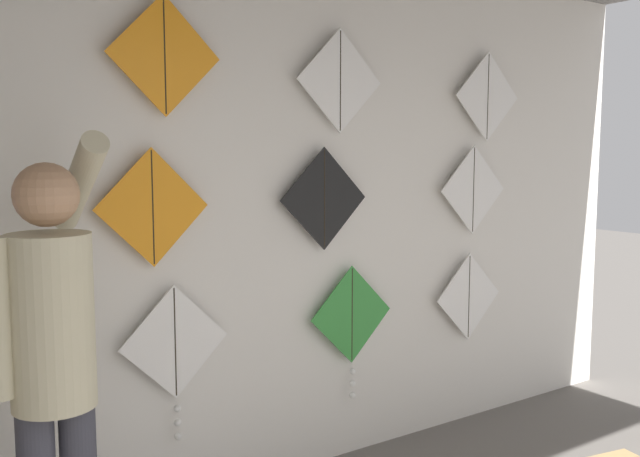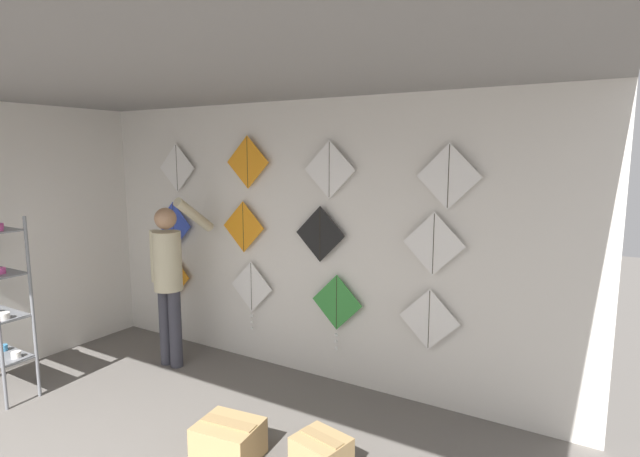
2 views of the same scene
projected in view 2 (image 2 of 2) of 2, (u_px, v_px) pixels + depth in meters
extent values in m
cube|color=silver|center=(291.00, 239.00, 5.17)|extent=(5.88, 0.06, 2.80)
cube|color=gray|center=(157.00, 77.00, 3.55)|extent=(5.88, 4.06, 0.04)
cylinder|color=slate|center=(32.00, 308.00, 4.61)|extent=(0.03, 0.03, 1.72)
cylinder|color=#3F8CBF|center=(3.00, 348.00, 4.79)|extent=(0.08, 0.08, 0.06)
cylinder|color=white|center=(16.00, 355.00, 4.63)|extent=(0.08, 0.08, 0.06)
cylinder|color=white|center=(3.00, 316.00, 4.49)|extent=(0.11, 0.11, 0.06)
cylinder|color=#383842|center=(166.00, 326.00, 5.41)|extent=(0.13, 0.13, 0.84)
cylinder|color=#383842|center=(175.00, 329.00, 5.33)|extent=(0.13, 0.13, 0.84)
cylinder|color=beige|center=(167.00, 261.00, 5.26)|extent=(0.30, 0.30, 0.63)
sphere|color=tan|center=(165.00, 219.00, 5.20)|extent=(0.23, 0.23, 0.23)
cylinder|color=beige|center=(155.00, 256.00, 5.35)|extent=(0.11, 0.11, 0.56)
cylinder|color=beige|center=(194.00, 215.00, 5.30)|extent=(0.11, 0.52, 0.41)
cube|color=tan|center=(229.00, 441.00, 3.75)|extent=(0.50, 0.44, 0.28)
cube|color=#A08052|center=(228.00, 423.00, 3.73)|extent=(0.44, 0.17, 0.01)
cube|color=tan|center=(321.00, 456.00, 3.56)|extent=(0.42, 0.37, 0.28)
cube|color=#A08052|center=(321.00, 437.00, 3.54)|extent=(0.36, 0.15, 0.01)
cube|color=orange|center=(173.00, 276.00, 6.03)|extent=(0.55, 0.01, 0.55)
cylinder|color=black|center=(173.00, 276.00, 6.03)|extent=(0.01, 0.01, 0.53)
sphere|color=white|center=(173.00, 302.00, 6.07)|extent=(0.04, 0.04, 0.04)
sphere|color=white|center=(173.00, 307.00, 6.08)|extent=(0.04, 0.04, 0.04)
cube|color=white|center=(251.00, 287.00, 5.41)|extent=(0.55, 0.01, 0.55)
cylinder|color=black|center=(251.00, 287.00, 5.41)|extent=(0.01, 0.01, 0.53)
sphere|color=white|center=(251.00, 316.00, 5.45)|extent=(0.04, 0.04, 0.04)
sphere|color=white|center=(252.00, 322.00, 5.46)|extent=(0.04, 0.04, 0.04)
sphere|color=white|center=(252.00, 328.00, 5.47)|extent=(0.04, 0.04, 0.04)
cube|color=#338C38|center=(337.00, 302.00, 4.87)|extent=(0.55, 0.01, 0.55)
cylinder|color=black|center=(337.00, 302.00, 4.87)|extent=(0.01, 0.01, 0.53)
sphere|color=white|center=(336.00, 335.00, 4.91)|extent=(0.04, 0.04, 0.04)
sphere|color=white|center=(336.00, 341.00, 4.92)|extent=(0.04, 0.04, 0.04)
sphere|color=white|center=(336.00, 348.00, 4.93)|extent=(0.04, 0.04, 0.04)
cube|color=white|center=(429.00, 319.00, 4.39)|extent=(0.55, 0.01, 0.55)
cylinder|color=black|center=(429.00, 320.00, 4.39)|extent=(0.01, 0.01, 0.53)
cube|color=blue|center=(174.00, 225.00, 5.91)|extent=(0.55, 0.01, 0.55)
cylinder|color=black|center=(174.00, 225.00, 5.91)|extent=(0.01, 0.01, 0.53)
cube|color=orange|center=(243.00, 227.00, 5.36)|extent=(0.55, 0.01, 0.55)
cylinder|color=black|center=(243.00, 227.00, 5.36)|extent=(0.01, 0.01, 0.53)
cube|color=black|center=(320.00, 234.00, 4.87)|extent=(0.55, 0.01, 0.55)
cylinder|color=black|center=(320.00, 234.00, 4.87)|extent=(0.01, 0.01, 0.53)
cube|color=white|center=(434.00, 244.00, 4.29)|extent=(0.55, 0.01, 0.55)
cylinder|color=black|center=(433.00, 244.00, 4.28)|extent=(0.01, 0.01, 0.53)
cube|color=white|center=(177.00, 168.00, 5.77)|extent=(0.55, 0.01, 0.55)
cylinder|color=black|center=(177.00, 168.00, 5.76)|extent=(0.01, 0.01, 0.53)
cube|color=orange|center=(248.00, 162.00, 5.22)|extent=(0.55, 0.01, 0.55)
cylinder|color=black|center=(247.00, 162.00, 5.22)|extent=(0.01, 0.01, 0.53)
cube|color=white|center=(329.00, 170.00, 4.72)|extent=(0.55, 0.01, 0.55)
cylinder|color=black|center=(329.00, 170.00, 4.72)|extent=(0.01, 0.01, 0.53)
cube|color=white|center=(449.00, 176.00, 4.14)|extent=(0.55, 0.01, 0.55)
cylinder|color=black|center=(449.00, 177.00, 4.14)|extent=(0.01, 0.01, 0.53)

